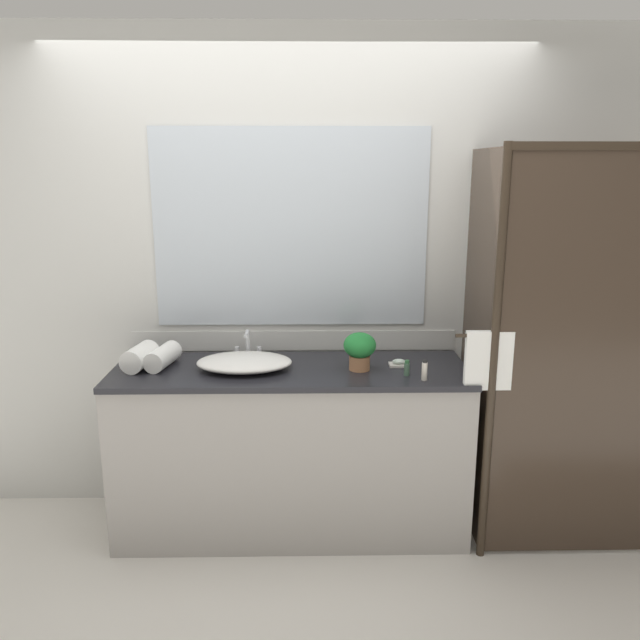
# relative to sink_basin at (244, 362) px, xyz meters

# --- Properties ---
(ground_plane) EXTENTS (8.00, 8.00, 0.00)m
(ground_plane) POSITION_rel_sink_basin_xyz_m (0.23, 0.01, -0.93)
(ground_plane) COLOR silver
(wall_back_with_mirror) EXTENTS (4.40, 0.06, 2.60)m
(wall_back_with_mirror) POSITION_rel_sink_basin_xyz_m (0.23, 0.36, 0.37)
(wall_back_with_mirror) COLOR silver
(wall_back_with_mirror) RESTS_ON ground_plane
(vanity_cabinet) EXTENTS (1.80, 0.58, 0.90)m
(vanity_cabinet) POSITION_rel_sink_basin_xyz_m (0.23, 0.02, -0.48)
(vanity_cabinet) COLOR #9E9993
(vanity_cabinet) RESTS_ON ground_plane
(shower_enclosure) EXTENTS (1.20, 0.59, 2.00)m
(shower_enclosure) POSITION_rel_sink_basin_xyz_m (1.51, -0.18, 0.09)
(shower_enclosure) COLOR #2D2319
(shower_enclosure) RESTS_ON ground_plane
(sink_basin) EXTENTS (0.48, 0.33, 0.07)m
(sink_basin) POSITION_rel_sink_basin_xyz_m (0.00, 0.00, 0.00)
(sink_basin) COLOR white
(sink_basin) RESTS_ON vanity_cabinet
(faucet) EXTENTS (0.17, 0.13, 0.15)m
(faucet) POSITION_rel_sink_basin_xyz_m (0.00, 0.19, 0.01)
(faucet) COLOR silver
(faucet) RESTS_ON vanity_cabinet
(potted_plant) EXTENTS (0.16, 0.16, 0.19)m
(potted_plant) POSITION_rel_sink_basin_xyz_m (0.58, -0.02, 0.08)
(potted_plant) COLOR #B77A51
(potted_plant) RESTS_ON vanity_cabinet
(soap_dish) EXTENTS (0.10, 0.07, 0.04)m
(soap_dish) POSITION_rel_sink_basin_xyz_m (0.79, 0.04, -0.02)
(soap_dish) COLOR silver
(soap_dish) RESTS_ON vanity_cabinet
(amenity_bottle_lotion) EXTENTS (0.03, 0.03, 0.10)m
(amenity_bottle_lotion) POSITION_rel_sink_basin_xyz_m (0.88, -0.19, 0.01)
(amenity_bottle_lotion) COLOR silver
(amenity_bottle_lotion) RESTS_ON vanity_cabinet
(amenity_bottle_shampoo) EXTENTS (0.03, 0.03, 0.08)m
(amenity_bottle_shampoo) POSITION_rel_sink_basin_xyz_m (0.80, -0.11, 0.00)
(amenity_bottle_shampoo) COLOR #4C7056
(amenity_bottle_shampoo) RESTS_ON vanity_cabinet
(rolled_towel_near_edge) EXTENTS (0.16, 0.24, 0.12)m
(rolled_towel_near_edge) POSITION_rel_sink_basin_xyz_m (-0.53, 0.02, 0.02)
(rolled_towel_near_edge) COLOR white
(rolled_towel_near_edge) RESTS_ON vanity_cabinet
(rolled_towel_middle) EXTENTS (0.15, 0.26, 0.11)m
(rolled_towel_middle) POSITION_rel_sink_basin_xyz_m (-0.42, 0.05, 0.02)
(rolled_towel_middle) COLOR white
(rolled_towel_middle) RESTS_ON vanity_cabinet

